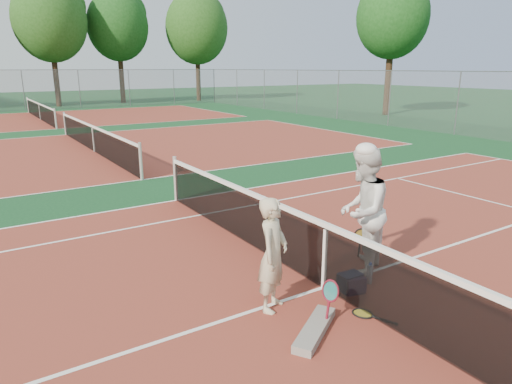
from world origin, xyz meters
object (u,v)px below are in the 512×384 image
at_px(sports_bag_navy, 350,282).
at_px(sports_bag_purple, 354,285).
at_px(net_main, 325,256).
at_px(player_a, 273,255).
at_px(racket_black_held, 360,244).
at_px(water_bottle, 370,274).
at_px(racket_red, 330,303).
at_px(racket_spare, 363,314).
at_px(player_b, 362,211).

distance_m(sports_bag_navy, sports_bag_purple, 0.08).
relative_size(net_main, player_a, 7.05).
distance_m(player_a, racket_black_held, 2.26).
relative_size(sports_bag_navy, water_bottle, 1.10).
height_order(racket_red, sports_bag_purple, racket_red).
height_order(racket_spare, sports_bag_purple, sports_bag_purple).
bearing_deg(sports_bag_purple, player_b, 39.78).
height_order(net_main, racket_black_held, net_main).
bearing_deg(sports_bag_navy, water_bottle, -0.46).
bearing_deg(sports_bag_navy, net_main, 136.74).
bearing_deg(racket_red, player_b, 15.56).
xyz_separation_m(net_main, racket_spare, (-0.07, -0.86, -0.49)).
height_order(net_main, sports_bag_purple, net_main).
distance_m(net_main, player_a, 1.01).
bearing_deg(sports_bag_navy, player_a, 171.13).
bearing_deg(player_a, water_bottle, -43.15).
xyz_separation_m(player_a, racket_black_held, (2.15, 0.50, -0.49)).
height_order(player_b, racket_black_held, player_b).
xyz_separation_m(net_main, racket_black_held, (1.18, 0.44, -0.22)).
bearing_deg(player_a, player_b, -29.48).
distance_m(racket_red, sports_bag_purple, 1.00).
bearing_deg(racket_black_held, player_a, -40.45).
xyz_separation_m(racket_red, sports_bag_purple, (0.87, 0.45, -0.18)).
bearing_deg(racket_black_held, player_b, -10.57).
distance_m(net_main, player_b, 1.02).
bearing_deg(sports_bag_purple, racket_spare, -123.42).
xyz_separation_m(net_main, racket_red, (-0.60, -0.80, -0.21)).
xyz_separation_m(net_main, water_bottle, (0.68, -0.26, -0.36)).
height_order(sports_bag_navy, water_bottle, water_bottle).
xyz_separation_m(racket_spare, water_bottle, (0.74, 0.60, 0.14)).
height_order(racket_black_held, sports_bag_purple, racket_black_held).
bearing_deg(racket_black_held, racket_spare, -7.38).
relative_size(racket_red, sports_bag_navy, 1.80).
bearing_deg(net_main, player_b, 9.94).
bearing_deg(water_bottle, net_main, 158.64).
xyz_separation_m(racket_red, water_bottle, (1.27, 0.53, -0.15)).
distance_m(player_a, water_bottle, 1.77).
xyz_separation_m(player_b, racket_spare, (-0.94, -1.02, -0.99)).
relative_size(sports_bag_navy, sports_bag_purple, 1.12).
height_order(racket_red, sports_bag_navy, racket_red).
height_order(player_a, water_bottle, player_a).
bearing_deg(racket_red, racket_black_held, 17.52).
distance_m(net_main, racket_spare, 1.00).
distance_m(racket_black_held, racket_spare, 1.82).
bearing_deg(player_b, racket_red, 1.73).
distance_m(player_b, racket_spare, 1.70).
bearing_deg(racket_black_held, sports_bag_purple, -12.73).
height_order(player_a, sports_bag_navy, player_a).
bearing_deg(racket_spare, racket_red, 59.95).
distance_m(player_b, racket_black_held, 0.83).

